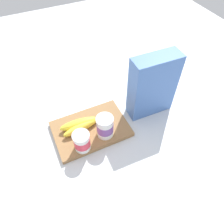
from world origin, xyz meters
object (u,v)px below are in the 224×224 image
Objects in this scene: cutting_board at (91,129)px; banana_bunch at (80,125)px; yogurt_cup_front at (105,127)px; yogurt_cup_back at (82,141)px; cereal_box at (152,86)px.

cutting_board is 0.05m from banana_bunch.
yogurt_cup_front is 0.11m from banana_bunch.
cereal_box is at bearing -167.68° from yogurt_cup_back.
cereal_box reaches higher than yogurt_cup_back.
cutting_board is at bearing 157.04° from banana_bunch.
yogurt_cup_front is at bearing 128.16° from cutting_board.
cereal_box is 0.25m from yogurt_cup_front.
cutting_board is 1.81× the size of banana_bunch.
cutting_board is 3.63× the size of yogurt_cup_back.
yogurt_cup_front is (0.24, 0.05, -0.07)m from cereal_box.
banana_bunch is (0.04, -0.02, 0.03)m from cutting_board.
yogurt_cup_front is at bearing -168.93° from yogurt_cup_back.
yogurt_cup_front reaches higher than banana_bunch.
yogurt_cup_front is at bearing -165.25° from cereal_box.
banana_bunch is (-0.02, -0.09, -0.02)m from yogurt_cup_back.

